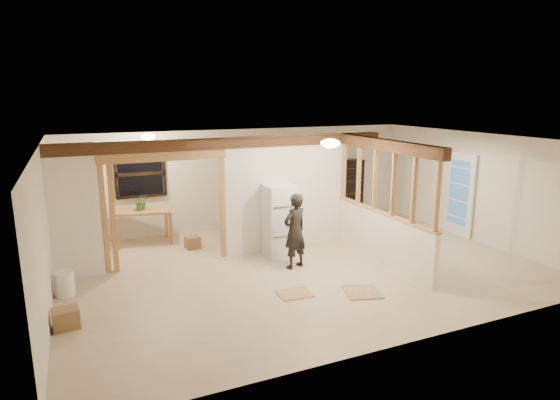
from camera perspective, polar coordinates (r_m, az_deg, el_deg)
name	(u,v)px	position (r m, az deg, el deg)	size (l,w,h in m)	color
floor	(302,266)	(9.43, 2.67, -8.05)	(9.00, 6.50, 0.01)	#C8B394
ceiling	(303,140)	(8.86, 2.84, 7.28)	(9.00, 6.50, 0.01)	white
wall_back	(246,178)	(12.00, -4.21, 2.66)	(9.00, 0.01, 2.50)	silver
wall_front	(413,257)	(6.44, 15.89, -6.69)	(9.00, 0.01, 2.50)	silver
wall_left	(44,232)	(8.17, -26.83, -3.49)	(0.01, 6.50, 2.50)	silver
wall_right	(476,187)	(11.75, 22.79, 1.48)	(0.01, 6.50, 2.50)	silver
partition_left_stub	(74,212)	(9.32, -23.77, -1.33)	(0.90, 0.12, 2.50)	white
partition_center	(286,193)	(10.20, 0.74, 0.91)	(2.80, 0.12, 2.50)	white
doorway_frame	(166,211)	(9.48, -13.70, -1.30)	(2.46, 0.14, 2.20)	#B5824C
header_beam_back	(233,143)	(9.60, -5.81, 6.93)	(7.00, 0.18, 0.22)	#4C2E1A
header_beam_right	(386,145)	(9.37, 12.79, 6.54)	(0.18, 3.30, 0.22)	#4C2E1A
pony_wall	(381,238)	(9.74, 12.25, -4.51)	(0.12, 3.20, 1.00)	white
stud_partition	(384,182)	(9.47, 12.57, 2.21)	(0.14, 3.20, 1.32)	#B5824C
window_back	(140,174)	(11.28, -16.65, 3.06)	(1.12, 0.10, 1.10)	black
french_door	(460,194)	(12.01, 21.05, 0.64)	(0.12, 0.86, 2.00)	white
ceiling_dome_main	(330,143)	(8.57, 6.16, 6.90)	(0.36, 0.36, 0.16)	#FFEABF
ceiling_dome_util	(148,136)	(10.32, -15.78, 7.48)	(0.32, 0.32, 0.14)	#FFEABF
hanging_bulb	(180,153)	(9.75, -12.14, 5.62)	(0.07, 0.07, 0.07)	#FFD88C
refrigerator	(280,220)	(9.87, -0.05, -2.44)	(0.62, 0.60, 1.51)	white
woman	(295,231)	(9.12, 1.82, -3.78)	(0.55, 0.36, 1.50)	black
work_table	(143,227)	(11.10, -16.38, -3.17)	(1.26, 0.63, 0.79)	#B5824C
potted_plant	(141,202)	(10.96, -16.58, -0.26)	(0.33, 0.28, 0.36)	#3F742E
shop_vac	(87,247)	(10.28, -22.50, -5.31)	(0.50, 0.50, 0.66)	#980D07
bookshelf	(349,188)	(13.20, 8.42, 1.44)	(0.79, 0.26, 1.58)	black
bucket	(65,284)	(8.84, -24.78, -9.25)	(0.33, 0.33, 0.41)	white
box_util_a	(193,242)	(10.61, -10.62, -5.08)	(0.31, 0.27, 0.27)	#916A46
box_util_b	(95,257)	(10.15, -21.59, -6.51)	(0.32, 0.32, 0.30)	#916A46
box_front	(66,318)	(7.70, -24.65, -12.99)	(0.37, 0.30, 0.30)	#916A46
floor_panel_near	(362,292)	(8.34, 9.99, -10.99)	(0.60, 0.60, 0.02)	tan
floor_panel_far	(295,294)	(8.17, 1.79, -11.34)	(0.57, 0.45, 0.02)	tan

